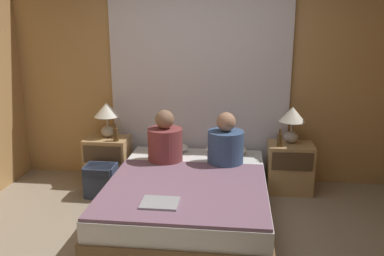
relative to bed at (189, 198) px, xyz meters
The scene contains 17 objects.
ground_plane 0.67m from the bed, 90.00° to the right, with size 16.00×16.00×0.00m, color gray.
wall_back 1.54m from the bed, 90.00° to the left, with size 4.70×0.06×2.50m.
curtain_panel 1.44m from the bed, 90.00° to the left, with size 2.37×0.02×2.35m.
bed is the anchor object (origin of this frame).
nightstand_left 1.35m from the bed, 144.38° to the left, with size 0.51×0.40×0.58m.
nightstand_right 1.35m from the bed, 35.62° to the left, with size 0.51×0.40×0.58m.
lamp_left 1.53m from the bed, 142.46° to the left, with size 0.30×0.30×0.43m.
lamp_right 1.53m from the bed, 37.54° to the left, with size 0.30×0.30×0.43m.
pillow_left 0.94m from the bed, 112.64° to the left, with size 0.48×0.29×0.12m.
pillow_right 0.94m from the bed, 67.36° to the left, with size 0.48×0.29×0.12m.
blanket_on_bed 0.36m from the bed, 90.00° to the right, with size 1.52×1.42×0.03m.
person_left_in_bed 0.72m from the bed, 124.33° to the left, with size 0.39×0.39×0.60m.
person_right_in_bed 0.73m from the bed, 52.99° to the left, with size 0.39×0.39×0.59m.
beer_bottle_on_left_stand 1.25m from the bed, 144.31° to the left, with size 0.06×0.06×0.21m.
beer_bottle_on_right_stand 1.25m from the bed, 35.54° to the left, with size 0.06×0.06×0.21m.
laptop_on_bed 0.72m from the bed, 104.34° to the right, with size 0.32×0.26×0.02m.
backpack_on_floor 1.13m from the bed, 159.36° to the left, with size 0.34×0.29×0.37m.
Camera 1 is at (0.46, -3.15, 1.97)m, focal length 38.00 mm.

